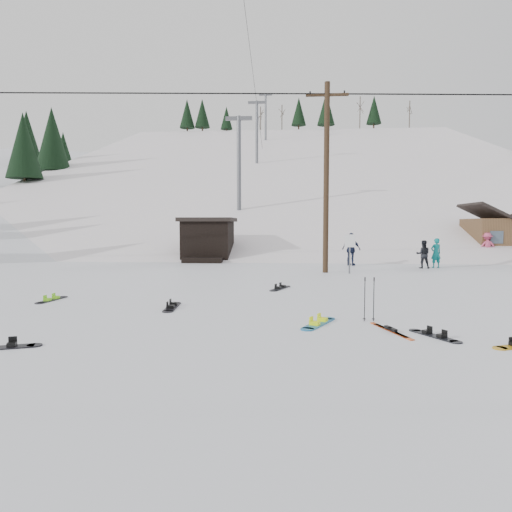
# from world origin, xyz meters

# --- Properties ---
(ground) EXTENTS (200.00, 200.00, 0.00)m
(ground) POSITION_xyz_m (0.00, 0.00, 0.00)
(ground) COLOR silver
(ground) RESTS_ON ground
(ski_slope) EXTENTS (60.00, 85.24, 65.97)m
(ski_slope) POSITION_xyz_m (0.00, 55.00, -12.00)
(ski_slope) COLOR white
(ski_slope) RESTS_ON ground
(ridge_left) EXTENTS (47.54, 95.03, 58.38)m
(ridge_left) POSITION_xyz_m (-36.00, 48.00, -11.00)
(ridge_left) COLOR silver
(ridge_left) RESTS_ON ground
(treeline_crest) EXTENTS (50.00, 6.00, 10.00)m
(treeline_crest) POSITION_xyz_m (0.00, 86.00, 0.00)
(treeline_crest) COLOR black
(treeline_crest) RESTS_ON ski_slope
(utility_pole) EXTENTS (2.00, 0.26, 9.00)m
(utility_pole) POSITION_xyz_m (2.00, 14.00, 4.68)
(utility_pole) COLOR #3A2819
(utility_pole) RESTS_ON ground
(trail_sign) EXTENTS (0.50, 0.09, 1.85)m
(trail_sign) POSITION_xyz_m (3.10, 13.58, 1.27)
(trail_sign) COLOR #595B60
(trail_sign) RESTS_ON ground
(lift_hut) EXTENTS (3.40, 4.10, 2.75)m
(lift_hut) POSITION_xyz_m (-5.00, 20.94, 1.36)
(lift_hut) COLOR black
(lift_hut) RESTS_ON ground
(lift_tower_near) EXTENTS (2.20, 0.36, 8.00)m
(lift_tower_near) POSITION_xyz_m (-4.00, 30.00, 7.86)
(lift_tower_near) COLOR #595B60
(lift_tower_near) RESTS_ON ski_slope
(lift_tower_mid) EXTENTS (2.20, 0.36, 8.00)m
(lift_tower_mid) POSITION_xyz_m (-4.00, 50.00, 14.36)
(lift_tower_mid) COLOR #595B60
(lift_tower_mid) RESTS_ON ski_slope
(lift_tower_far) EXTENTS (2.20, 0.36, 8.00)m
(lift_tower_far) POSITION_xyz_m (-4.00, 70.00, 20.86)
(lift_tower_far) COLOR #595B60
(lift_tower_far) RESTS_ON ski_slope
(cabin) EXTENTS (5.39, 4.40, 3.77)m
(cabin) POSITION_xyz_m (15.00, 24.00, 1.48)
(cabin) COLOR brown
(cabin) RESTS_ON ground
(hero_snowboard) EXTENTS (0.87, 1.49, 0.11)m
(hero_snowboard) POSITION_xyz_m (0.98, 2.48, 0.03)
(hero_snowboard) COLOR #196EA7
(hero_snowboard) RESTS_ON ground
(hero_skis) EXTENTS (0.62, 1.62, 0.09)m
(hero_skis) POSITION_xyz_m (2.51, 1.89, 0.03)
(hero_skis) COLOR #AE3E11
(hero_skis) RESTS_ON ground
(ski_poles) EXTENTS (0.29, 0.08, 1.06)m
(ski_poles) POSITION_xyz_m (2.21, 2.93, 0.54)
(ski_poles) COLOR black
(ski_poles) RESTS_ON ground
(board_scatter_b) EXTENTS (0.40, 1.57, 0.11)m
(board_scatter_b) POSITION_xyz_m (-2.98, 4.30, 0.03)
(board_scatter_b) COLOR black
(board_scatter_b) RESTS_ON ground
(board_scatter_c) EXTENTS (0.40, 1.43, 0.10)m
(board_scatter_c) POSITION_xyz_m (-6.98, 5.23, 0.03)
(board_scatter_c) COLOR black
(board_scatter_c) RESTS_ON ground
(board_scatter_d) EXTENTS (0.79, 1.20, 0.09)m
(board_scatter_d) POSITION_xyz_m (3.31, 1.49, 0.02)
(board_scatter_d) COLOR black
(board_scatter_d) RESTS_ON ground
(board_scatter_f) EXTENTS (0.73, 1.46, 0.11)m
(board_scatter_f) POSITION_xyz_m (-0.05, 8.26, 0.03)
(board_scatter_f) COLOR black
(board_scatter_f) RESTS_ON ground
(skier_teal) EXTENTS (0.66, 0.52, 1.58)m
(skier_teal) POSITION_xyz_m (8.06, 16.84, 0.79)
(skier_teal) COLOR #0B7272
(skier_teal) RESTS_ON ground
(skier_dark) EXTENTS (0.79, 0.66, 1.48)m
(skier_dark) POSITION_xyz_m (7.30, 16.48, 0.74)
(skier_dark) COLOR black
(skier_dark) RESTS_ON ground
(skier_pink) EXTENTS (1.19, 0.72, 1.79)m
(skier_pink) POSITION_xyz_m (12.82, 21.95, 0.90)
(skier_pink) COLOR #BD4266
(skier_pink) RESTS_ON ground
(skier_navy) EXTENTS (1.15, 0.96, 1.84)m
(skier_navy) POSITION_xyz_m (3.73, 17.84, 0.92)
(skier_navy) COLOR #161D37
(skier_navy) RESTS_ON ground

